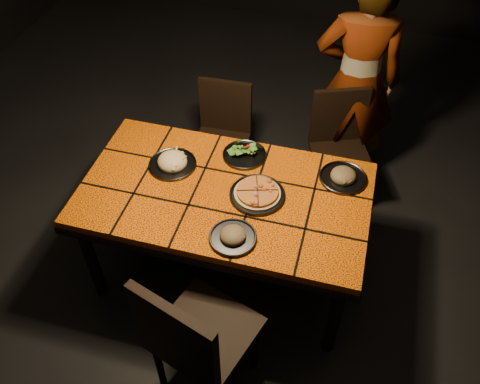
% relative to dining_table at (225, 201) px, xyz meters
% --- Properties ---
extents(room_shell, '(6.04, 7.04, 3.08)m').
position_rel_dining_table_xyz_m(room_shell, '(0.00, 0.00, 0.83)').
color(room_shell, black).
rests_on(room_shell, ground).
extents(dining_table, '(1.62, 0.92, 0.75)m').
position_rel_dining_table_xyz_m(dining_table, '(0.00, 0.00, 0.00)').
color(dining_table, '#FD6808').
rests_on(dining_table, ground).
extents(chair_near, '(0.57, 0.57, 1.00)m').
position_rel_dining_table_xyz_m(chair_near, '(0.08, -0.80, -0.10)').
color(chair_near, black).
rests_on(chair_near, ground).
extents(chair_far_left, '(0.39, 0.39, 0.83)m').
position_rel_dining_table_xyz_m(chair_far_left, '(-0.26, 0.82, -0.20)').
color(chair_far_left, black).
rests_on(chair_far_left, ground).
extents(chair_far_right, '(0.50, 0.50, 0.85)m').
position_rel_dining_table_xyz_m(chair_far_right, '(0.55, 0.91, -0.18)').
color(chair_far_right, black).
rests_on(chair_far_right, ground).
extents(diner, '(0.64, 0.46, 1.63)m').
position_rel_dining_table_xyz_m(diner, '(0.59, 1.16, 0.15)').
color(diner, brown).
rests_on(diner, ground).
extents(plate_pizza, '(0.32, 0.32, 0.04)m').
position_rel_dining_table_xyz_m(plate_pizza, '(0.18, 0.01, 0.10)').
color(plate_pizza, '#39393E').
rests_on(plate_pizza, dining_table).
extents(plate_pasta, '(0.28, 0.28, 0.09)m').
position_rel_dining_table_xyz_m(plate_pasta, '(-0.35, 0.12, 0.10)').
color(plate_pasta, '#39393E').
rests_on(plate_pasta, dining_table).
extents(plate_salad, '(0.26, 0.26, 0.07)m').
position_rel_dining_table_xyz_m(plate_salad, '(0.03, 0.31, 0.10)').
color(plate_salad, '#39393E').
rests_on(plate_salad, dining_table).
extents(plate_mushroom_a, '(0.25, 0.25, 0.08)m').
position_rel_dining_table_xyz_m(plate_mushroom_a, '(0.14, -0.31, 0.10)').
color(plate_mushroom_a, '#39393E').
rests_on(plate_mushroom_a, dining_table).
extents(plate_mushroom_b, '(0.27, 0.27, 0.09)m').
position_rel_dining_table_xyz_m(plate_mushroom_b, '(0.62, 0.27, 0.10)').
color(plate_mushroom_b, '#39393E').
rests_on(plate_mushroom_b, dining_table).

